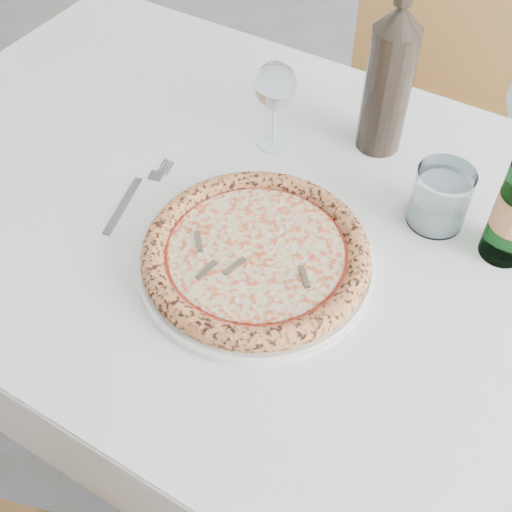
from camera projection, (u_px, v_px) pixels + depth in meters
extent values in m
cube|color=slate|center=(399.00, 397.00, 1.67)|extent=(5.00, 6.00, 0.02)
cube|color=brown|center=(290.00, 235.00, 1.04)|extent=(1.49, 0.89, 0.04)
cube|color=silver|center=(290.00, 225.00, 1.02)|extent=(1.55, 0.95, 0.01)
cube|color=silver|center=(398.00, 132.00, 1.35)|extent=(1.52, 0.01, 0.22)
cube|color=silver|center=(115.00, 486.00, 0.86)|extent=(1.52, 0.01, 0.22)
cylinder|color=brown|center=(142.00, 148.00, 1.75)|extent=(0.06, 0.06, 0.71)
cube|color=brown|center=(424.00, 132.00, 1.65)|extent=(0.55, 0.55, 0.04)
cube|color=brown|center=(446.00, 3.00, 1.58)|extent=(0.40, 0.20, 0.46)
cylinder|color=brown|center=(470.00, 164.00, 1.92)|extent=(0.04, 0.04, 0.43)
cylinder|color=brown|center=(474.00, 254.00, 1.69)|extent=(0.04, 0.04, 0.43)
cylinder|color=brown|center=(350.00, 149.00, 1.97)|extent=(0.04, 0.04, 0.43)
cylinder|color=brown|center=(337.00, 234.00, 1.74)|extent=(0.04, 0.04, 0.43)
cylinder|color=white|center=(256.00, 262.00, 0.96)|extent=(0.36, 0.36, 0.01)
torus|color=white|center=(256.00, 259.00, 0.95)|extent=(0.35, 0.35, 0.01)
cylinder|color=tan|center=(256.00, 256.00, 0.95)|extent=(0.33, 0.33, 0.01)
torus|color=#BF7540|center=(256.00, 252.00, 0.94)|extent=(0.34, 0.34, 0.04)
cylinder|color=red|center=(256.00, 252.00, 0.94)|extent=(0.28, 0.28, 0.00)
cylinder|color=beige|center=(256.00, 251.00, 0.94)|extent=(0.26, 0.26, 0.00)
cube|color=#483D2E|center=(275.00, 258.00, 0.92)|extent=(0.04, 0.01, 0.00)
cube|color=#483D2E|center=(275.00, 227.00, 0.96)|extent=(0.01, 0.04, 0.00)
cube|color=#483D2E|center=(215.00, 229.00, 0.96)|extent=(0.04, 0.01, 0.00)
cube|color=#483D2E|center=(241.00, 266.00, 0.91)|extent=(0.01, 0.04, 0.00)
cube|color=gray|center=(124.00, 205.00, 1.04)|extent=(0.05, 0.13, 0.00)
cube|color=gray|center=(155.00, 177.00, 1.09)|extent=(0.03, 0.03, 0.00)
cylinder|color=gray|center=(160.00, 166.00, 1.10)|extent=(0.00, 0.03, 0.00)
cylinder|color=gray|center=(163.00, 168.00, 1.10)|extent=(0.00, 0.03, 0.00)
cylinder|color=gray|center=(166.00, 169.00, 1.10)|extent=(0.00, 0.03, 0.00)
cylinder|color=gray|center=(168.00, 170.00, 1.10)|extent=(0.00, 0.03, 0.00)
cylinder|color=silver|center=(274.00, 142.00, 1.15)|extent=(0.06, 0.06, 0.00)
cylinder|color=silver|center=(274.00, 123.00, 1.11)|extent=(0.01, 0.01, 0.08)
ellipsoid|color=white|center=(275.00, 86.00, 1.06)|extent=(0.07, 0.07, 0.08)
cylinder|color=white|center=(440.00, 197.00, 0.98)|extent=(0.09, 0.09, 0.10)
cylinder|color=silver|center=(437.00, 209.00, 1.00)|extent=(0.08, 0.08, 0.05)
cylinder|color=black|center=(387.00, 91.00, 1.06)|extent=(0.08, 0.08, 0.22)
cone|color=black|center=(400.00, 17.00, 0.96)|extent=(0.08, 0.08, 0.04)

